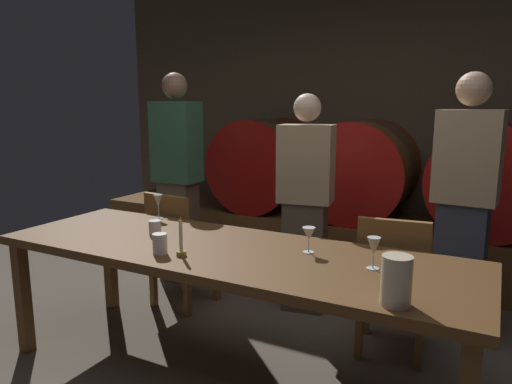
{
  "coord_description": "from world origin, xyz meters",
  "views": [
    {
      "loc": [
        1.11,
        -1.93,
        1.51
      ],
      "look_at": [
        -0.29,
        0.73,
        0.95
      ],
      "focal_mm": 32.82,
      "sensor_mm": 36.0,
      "label": 1
    }
  ],
  "objects_px": {
    "wine_glass_right": "(374,247)",
    "cup_right": "(160,244)",
    "guest_center": "(305,203)",
    "guest_left": "(177,177)",
    "candle_center": "(181,245)",
    "wine_barrel_left": "(266,164)",
    "dining_table": "(227,260)",
    "chair_right": "(393,280)",
    "cup_left": "(155,228)",
    "pitcher": "(396,281)",
    "wine_barrel_right": "(489,179)",
    "guest_right": "(464,205)",
    "wine_glass_left": "(158,202)",
    "chair_left": "(178,244)",
    "wine_glass_center": "(309,235)",
    "wine_barrel_center": "(362,170)"
  },
  "relations": [
    {
      "from": "wine_barrel_left",
      "to": "dining_table",
      "type": "relative_size",
      "value": 0.34
    },
    {
      "from": "guest_center",
      "to": "cup_right",
      "type": "relative_size",
      "value": 14.73
    },
    {
      "from": "guest_left",
      "to": "wine_glass_left",
      "type": "relative_size",
      "value": 10.68
    },
    {
      "from": "dining_table",
      "to": "wine_glass_center",
      "type": "relative_size",
      "value": 19.37
    },
    {
      "from": "wine_barrel_right",
      "to": "guest_left",
      "type": "relative_size",
      "value": 0.51
    },
    {
      "from": "wine_glass_center",
      "to": "wine_barrel_right",
      "type": "bearing_deg",
      "value": 68.65
    },
    {
      "from": "cup_right",
      "to": "wine_glass_left",
      "type": "bearing_deg",
      "value": 129.84
    },
    {
      "from": "wine_glass_right",
      "to": "pitcher",
      "type": "bearing_deg",
      "value": -64.07
    },
    {
      "from": "wine_barrel_left",
      "to": "wine_barrel_center",
      "type": "height_order",
      "value": "same"
    },
    {
      "from": "pitcher",
      "to": "wine_glass_right",
      "type": "distance_m",
      "value": 0.41
    },
    {
      "from": "chair_left",
      "to": "wine_glass_left",
      "type": "height_order",
      "value": "wine_glass_left"
    },
    {
      "from": "chair_left",
      "to": "guest_left",
      "type": "distance_m",
      "value": 0.7
    },
    {
      "from": "chair_right",
      "to": "cup_left",
      "type": "bearing_deg",
      "value": 17.93
    },
    {
      "from": "wine_barrel_left",
      "to": "wine_glass_left",
      "type": "bearing_deg",
      "value": -87.75
    },
    {
      "from": "chair_left",
      "to": "chair_right",
      "type": "xyz_separation_m",
      "value": [
        1.57,
        0.01,
        0.0
      ]
    },
    {
      "from": "guest_center",
      "to": "guest_left",
      "type": "bearing_deg",
      "value": -10.9
    },
    {
      "from": "wine_barrel_right",
      "to": "wine_glass_center",
      "type": "height_order",
      "value": "wine_barrel_right"
    },
    {
      "from": "wine_barrel_left",
      "to": "candle_center",
      "type": "bearing_deg",
      "value": -73.67
    },
    {
      "from": "wine_glass_center",
      "to": "candle_center",
      "type": "bearing_deg",
      "value": -147.45
    },
    {
      "from": "guest_left",
      "to": "candle_center",
      "type": "distance_m",
      "value": 1.63
    },
    {
      "from": "pitcher",
      "to": "cup_right",
      "type": "bearing_deg",
      "value": 176.41
    },
    {
      "from": "dining_table",
      "to": "cup_left",
      "type": "bearing_deg",
      "value": 176.64
    },
    {
      "from": "wine_barrel_center",
      "to": "pitcher",
      "type": "relative_size",
      "value": 4.61
    },
    {
      "from": "wine_barrel_left",
      "to": "wine_glass_center",
      "type": "bearing_deg",
      "value": -58.03
    },
    {
      "from": "wine_barrel_right",
      "to": "wine_glass_left",
      "type": "relative_size",
      "value": 5.5
    },
    {
      "from": "wine_barrel_right",
      "to": "guest_left",
      "type": "height_order",
      "value": "guest_left"
    },
    {
      "from": "wine_barrel_left",
      "to": "dining_table",
      "type": "height_order",
      "value": "wine_barrel_left"
    },
    {
      "from": "chair_right",
      "to": "guest_right",
      "type": "height_order",
      "value": "guest_right"
    },
    {
      "from": "guest_left",
      "to": "dining_table",
      "type": "bearing_deg",
      "value": 135.86
    },
    {
      "from": "guest_right",
      "to": "pitcher",
      "type": "relative_size",
      "value": 8.65
    },
    {
      "from": "chair_left",
      "to": "cup_right",
      "type": "xyz_separation_m",
      "value": [
        0.55,
        -0.86,
        0.31
      ]
    },
    {
      "from": "wine_barrel_center",
      "to": "wine_glass_right",
      "type": "relative_size",
      "value": 5.9
    },
    {
      "from": "guest_left",
      "to": "wine_glass_center",
      "type": "xyz_separation_m",
      "value": [
        1.55,
        -0.93,
        -0.07
      ]
    },
    {
      "from": "guest_center",
      "to": "wine_glass_right",
      "type": "height_order",
      "value": "guest_center"
    },
    {
      "from": "guest_left",
      "to": "candle_center",
      "type": "relative_size",
      "value": 8.46
    },
    {
      "from": "wine_barrel_right",
      "to": "cup_right",
      "type": "height_order",
      "value": "wine_barrel_right"
    },
    {
      "from": "wine_barrel_left",
      "to": "wine_glass_center",
      "type": "height_order",
      "value": "wine_barrel_left"
    },
    {
      "from": "guest_right",
      "to": "wine_glass_center",
      "type": "height_order",
      "value": "guest_right"
    },
    {
      "from": "candle_center",
      "to": "cup_right",
      "type": "distance_m",
      "value": 0.12
    },
    {
      "from": "candle_center",
      "to": "wine_glass_left",
      "type": "xyz_separation_m",
      "value": [
        -0.62,
        0.58,
        0.06
      ]
    },
    {
      "from": "candle_center",
      "to": "wine_glass_right",
      "type": "height_order",
      "value": "candle_center"
    },
    {
      "from": "guest_center",
      "to": "cup_left",
      "type": "xyz_separation_m",
      "value": [
        -0.56,
        -0.99,
        -0.02
      ]
    },
    {
      "from": "guest_right",
      "to": "pitcher",
      "type": "bearing_deg",
      "value": 90.29
    },
    {
      "from": "candle_center",
      "to": "pitcher",
      "type": "relative_size",
      "value": 1.06
    },
    {
      "from": "wine_barrel_left",
      "to": "guest_center",
      "type": "xyz_separation_m",
      "value": [
        0.87,
        -1.11,
        -0.11
      ]
    },
    {
      "from": "guest_left",
      "to": "cup_right",
      "type": "relative_size",
      "value": 16.4
    },
    {
      "from": "guest_center",
      "to": "wine_glass_left",
      "type": "xyz_separation_m",
      "value": [
        -0.8,
        -0.66,
        0.06
      ]
    },
    {
      "from": "wine_glass_right",
      "to": "cup_right",
      "type": "bearing_deg",
      "value": -164.46
    },
    {
      "from": "guest_right",
      "to": "wine_glass_center",
      "type": "distance_m",
      "value": 1.2
    },
    {
      "from": "chair_right",
      "to": "guest_left",
      "type": "xyz_separation_m",
      "value": [
        -1.9,
        0.44,
        0.42
      ]
    }
  ]
}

